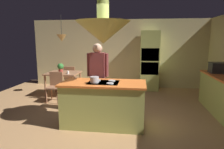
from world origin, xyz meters
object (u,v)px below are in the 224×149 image
object	(u,v)px
dining_table	(63,76)
chair_by_back_wall	(71,76)
cup_on_table	(68,72)
oven_tower	(150,61)
chair_facing_island	(55,85)
person_at_island	(98,74)
microwave_on_counter	(219,68)
potted_plant_on_table	(61,67)
cooking_pot_on_cooktop	(95,80)
kitchen_island	(104,104)

from	to	relation	value
dining_table	chair_by_back_wall	distance (m)	0.69
cup_on_table	oven_tower	bearing A→B (deg)	28.13
chair_facing_island	person_at_island	bearing A→B (deg)	-27.26
oven_tower	person_at_island	distance (m)	2.90
dining_table	microwave_on_counter	distance (m)	4.59
microwave_on_counter	dining_table	bearing A→B (deg)	173.18
chair_by_back_wall	chair_facing_island	bearing A→B (deg)	90.00
dining_table	potted_plant_on_table	distance (m)	0.28
person_at_island	chair_by_back_wall	bearing A→B (deg)	124.62
oven_tower	person_at_island	bearing A→B (deg)	-118.07
potted_plant_on_table	microwave_on_counter	world-z (taller)	microwave_on_counter
chair_facing_island	cooking_pot_on_cooktop	world-z (taller)	cooking_pot_on_cooktop
kitchen_island	person_at_island	world-z (taller)	person_at_island
dining_table	microwave_on_counter	xyz separation A→B (m)	(4.54, -0.54, 0.42)
potted_plant_on_table	cooking_pot_on_cooktop	bearing A→B (deg)	-53.80
oven_tower	potted_plant_on_table	distance (m)	3.10
chair_by_back_wall	cooking_pot_on_cooktop	distance (m)	3.32
potted_plant_on_table	chair_facing_island	bearing A→B (deg)	-83.46
microwave_on_counter	chair_facing_island	bearing A→B (deg)	-178.39
potted_plant_on_table	cup_on_table	world-z (taller)	potted_plant_on_table
person_at_island	chair_by_back_wall	world-z (taller)	person_at_island
cooking_pot_on_cooktop	dining_table	bearing A→B (deg)	124.63
oven_tower	dining_table	xyz separation A→B (m)	(-2.80, -1.14, -0.40)
chair_by_back_wall	cooking_pot_on_cooktop	world-z (taller)	cooking_pot_on_cooktop
oven_tower	chair_facing_island	bearing A→B (deg)	-147.07
kitchen_island	cooking_pot_on_cooktop	world-z (taller)	cooking_pot_on_cooktop
chair_by_back_wall	microwave_on_counter	bearing A→B (deg)	165.04
person_at_island	cooking_pot_on_cooktop	size ratio (longest dim) A/B	9.59
person_at_island	cup_on_table	bearing A→B (deg)	135.23
person_at_island	chair_facing_island	bearing A→B (deg)	152.74
person_at_island	potted_plant_on_table	world-z (taller)	person_at_island
dining_table	cup_on_table	bearing A→B (deg)	-42.98
kitchen_island	dining_table	world-z (taller)	kitchen_island
oven_tower	chair_facing_island	world-z (taller)	oven_tower
person_at_island	oven_tower	bearing A→B (deg)	61.93
microwave_on_counter	cup_on_table	bearing A→B (deg)	175.77
potted_plant_on_table	microwave_on_counter	size ratio (longest dim) A/B	0.65
person_at_island	chair_facing_island	xyz separation A→B (m)	(-1.44, 0.74, -0.49)
kitchen_island	chair_facing_island	distance (m)	2.22
cup_on_table	microwave_on_counter	distance (m)	4.32
chair_by_back_wall	microwave_on_counter	size ratio (longest dim) A/B	1.89
kitchen_island	cup_on_table	size ratio (longest dim) A/B	19.61
oven_tower	chair_by_back_wall	xyz separation A→B (m)	(-2.80, -0.47, -0.55)
oven_tower	person_at_island	world-z (taller)	oven_tower
oven_tower	cup_on_table	world-z (taller)	oven_tower
potted_plant_on_table	cup_on_table	size ratio (longest dim) A/B	3.33
potted_plant_on_table	cooking_pot_on_cooktop	distance (m)	2.73
kitchen_island	potted_plant_on_table	xyz separation A→B (m)	(-1.77, 2.07, 0.46)
kitchen_island	dining_table	xyz separation A→B (m)	(-1.70, 2.10, 0.18)
cooking_pot_on_cooktop	microwave_on_counter	bearing A→B (deg)	29.35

